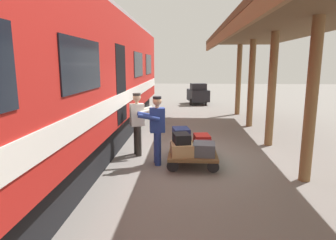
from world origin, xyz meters
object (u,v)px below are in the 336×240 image
at_px(suitcase_tan_vintage, 182,149).
at_px(porter_in_overalls, 156,128).
at_px(suitcase_maroon_trunk, 203,145).
at_px(luggage_cart, 192,151).
at_px(train_car, 65,80).
at_px(baggage_tug, 198,94).
at_px(suitcase_red_plastic, 202,139).
at_px(porter_by_door, 138,122).
at_px(suitcase_black_hardshell, 181,138).
at_px(suitcase_burgundy_valise, 182,145).
at_px(suitcase_slate_roller, 204,149).
at_px(suitcase_olive_duffel, 182,139).
at_px(suitcase_navy_fabric, 181,131).

xyz_separation_m(suitcase_tan_vintage, porter_in_overalls, (0.63, -0.31, 0.43)).
bearing_deg(suitcase_maroon_trunk, luggage_cart, -0.00).
xyz_separation_m(train_car, baggage_tug, (-3.93, -10.69, -1.43)).
xyz_separation_m(suitcase_red_plastic, porter_by_door, (1.73, -0.07, 0.45)).
bearing_deg(suitcase_black_hardshell, suitcase_burgundy_valise, -91.20).
bearing_deg(porter_by_door, suitcase_red_plastic, 177.60).
bearing_deg(suitcase_red_plastic, baggage_tug, -91.73).
height_order(porter_in_overalls, porter_by_door, same).
xyz_separation_m(suitcase_tan_vintage, suitcase_slate_roller, (-0.52, 0.00, 0.01)).
distance_m(suitcase_maroon_trunk, baggage_tug, 11.07).
relative_size(suitcase_slate_roller, suitcase_red_plastic, 1.01).
bearing_deg(train_car, luggage_cart, 173.63).
relative_size(suitcase_olive_duffel, suitcase_red_plastic, 1.09).
distance_m(suitcase_tan_vintage, suitcase_maroon_trunk, 0.72).
bearing_deg(suitcase_slate_roller, suitcase_red_plastic, -90.00).
bearing_deg(suitcase_red_plastic, suitcase_navy_fabric, 0.99).
relative_size(luggage_cart, suitcase_black_hardshell, 3.71).
distance_m(suitcase_slate_roller, suitcase_olive_duffel, 1.10).
bearing_deg(suitcase_slate_roller, suitcase_olive_duffel, -61.54).
bearing_deg(suitcase_burgundy_valise, porter_by_door, -24.76).
bearing_deg(suitcase_black_hardshell, luggage_cart, -120.84).
distance_m(suitcase_tan_vintage, suitcase_black_hardshell, 0.26).
bearing_deg(suitcase_navy_fabric, suitcase_slate_roller, 120.14).
relative_size(train_car, suitcase_black_hardshell, 34.03).
relative_size(luggage_cart, baggage_tug, 0.94).
distance_m(suitcase_maroon_trunk, porter_in_overalls, 1.26).
bearing_deg(porter_in_overalls, suitcase_burgundy_valise, -164.43).
relative_size(suitcase_olive_duffel, baggage_tug, 0.30).
xyz_separation_m(suitcase_tan_vintage, suitcase_black_hardshell, (0.01, -0.03, 0.25)).
bearing_deg(porter_in_overalls, suitcase_tan_vintage, 153.83).
distance_m(train_car, suitcase_burgundy_valise, 3.50).
relative_size(suitcase_burgundy_valise, porter_in_overalls, 0.38).
distance_m(suitcase_black_hardshell, baggage_tug, 11.55).
bearing_deg(baggage_tug, train_car, 69.80).
bearing_deg(suitcase_black_hardshell, baggage_tug, -94.24).
relative_size(suitcase_maroon_trunk, suitcase_red_plastic, 1.06).
xyz_separation_m(suitcase_burgundy_valise, porter_by_door, (1.21, -0.56, 0.47)).
height_order(suitcase_burgundy_valise, suitcase_red_plastic, suitcase_red_plastic).
distance_m(suitcase_burgundy_valise, suitcase_red_plastic, 0.71).
height_order(luggage_cart, suitcase_olive_duffel, suitcase_olive_duffel).
relative_size(suitcase_black_hardshell, baggage_tug, 0.25).
height_order(train_car, suitcase_burgundy_valise, train_car).
distance_m(luggage_cart, suitcase_slate_roller, 0.59).
bearing_deg(porter_by_door, suitcase_navy_fabric, 176.00).
xyz_separation_m(suitcase_olive_duffel, baggage_tug, (-0.84, -10.58, 0.15)).
distance_m(train_car, suitcase_red_plastic, 3.95).
height_order(suitcase_maroon_trunk, suitcase_olive_duffel, suitcase_olive_duffel).
distance_m(suitcase_red_plastic, porter_in_overalls, 1.40).
relative_size(suitcase_slate_roller, porter_in_overalls, 0.31).
distance_m(suitcase_slate_roller, porter_by_door, 2.07).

